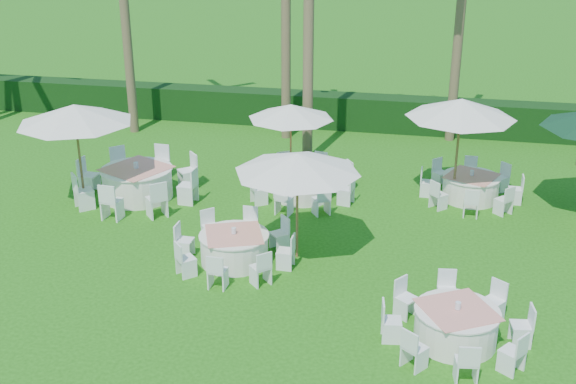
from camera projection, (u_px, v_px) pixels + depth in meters
name	position (u px, v px, depth m)	size (l,w,h in m)	color
ground	(267.00, 290.00, 15.44)	(120.00, 120.00, 0.00)	#1C570E
hedge	(342.00, 111.00, 26.08)	(34.00, 1.00, 1.20)	black
banquet_table_b	(234.00, 247.00, 16.50)	(2.80, 2.80, 0.86)	white
banquet_table_c	(456.00, 325.00, 13.52)	(2.81, 2.81, 0.86)	white
banquet_table_d	(137.00, 182.00, 20.02)	(3.48, 3.48, 1.04)	white
banquet_table_e	(302.00, 184.00, 20.09)	(2.98, 2.98, 0.91)	white
banquet_table_f	(471.00, 187.00, 19.93)	(2.76, 2.76, 0.85)	white
umbrella_a	(75.00, 114.00, 18.63)	(3.01, 3.01, 2.85)	brown
umbrella_b	(297.00, 163.00, 15.98)	(2.87, 2.87, 2.56)	brown
umbrella_c	(291.00, 112.00, 20.36)	(2.46, 2.46, 2.38)	brown
umbrella_d	(461.00, 108.00, 18.81)	(2.90, 2.90, 2.94)	brown
palm_b	(286.00, 1.00, 23.46)	(4.15, 4.40, 8.36)	brown
palm_d	(461.00, 13.00, 23.33)	(4.27, 4.36, 7.70)	brown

